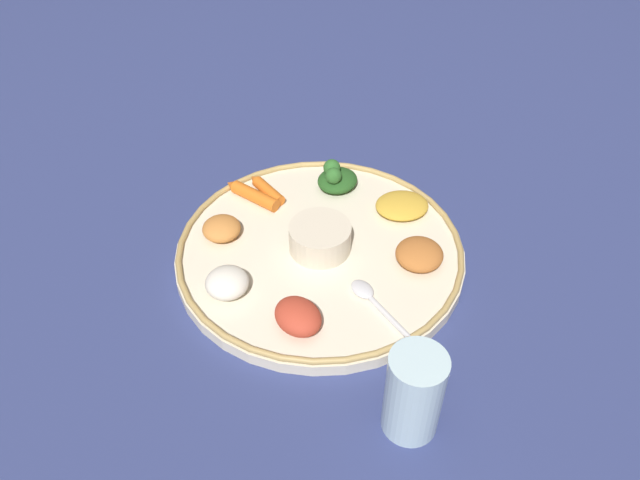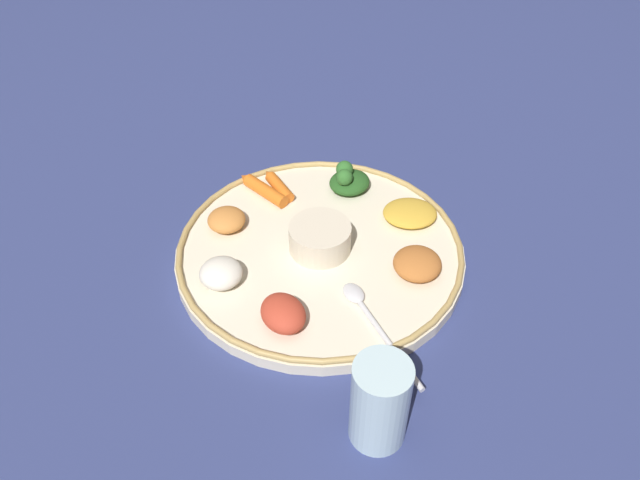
# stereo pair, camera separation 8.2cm
# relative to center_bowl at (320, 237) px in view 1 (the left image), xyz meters

# --- Properties ---
(ground_plane) EXTENTS (2.40, 2.40, 0.00)m
(ground_plane) POSITION_rel_center_bowl_xyz_m (0.00, 0.00, -0.04)
(ground_plane) COLOR navy
(platter) EXTENTS (0.38, 0.38, 0.02)m
(platter) POSITION_rel_center_bowl_xyz_m (0.00, 0.00, -0.03)
(platter) COLOR beige
(platter) RESTS_ON ground_plane
(platter_rim) EXTENTS (0.38, 0.38, 0.01)m
(platter_rim) POSITION_rel_center_bowl_xyz_m (0.00, 0.00, -0.02)
(platter_rim) COLOR tan
(platter_rim) RESTS_ON platter
(center_bowl) EXTENTS (0.08, 0.08, 0.04)m
(center_bowl) POSITION_rel_center_bowl_xyz_m (0.00, 0.00, 0.00)
(center_bowl) COLOR beige
(center_bowl) RESTS_ON platter
(spoon) EXTENTS (0.09, 0.16, 0.01)m
(spoon) POSITION_rel_center_bowl_xyz_m (0.06, -0.12, -0.02)
(spoon) COLOR silver
(spoon) RESTS_ON platter
(greens_pile) EXTENTS (0.08, 0.08, 0.04)m
(greens_pile) POSITION_rel_center_bowl_xyz_m (0.04, 0.12, -0.00)
(greens_pile) COLOR #23511E
(greens_pile) RESTS_ON platter
(carrot_near_spoon) EXTENTS (0.05, 0.07, 0.02)m
(carrot_near_spoon) POSITION_rel_center_bowl_xyz_m (-0.06, 0.13, -0.01)
(carrot_near_spoon) COLOR orange
(carrot_near_spoon) RESTS_ON platter
(carrot_outer) EXTENTS (0.08, 0.08, 0.02)m
(carrot_outer) POSITION_rel_center_bowl_xyz_m (-0.08, 0.12, -0.01)
(carrot_outer) COLOR orange
(carrot_outer) RESTS_ON platter
(mound_berbere_red) EXTENTS (0.07, 0.08, 0.03)m
(mound_berbere_red) POSITION_rel_center_bowl_xyz_m (-0.04, -0.12, -0.01)
(mound_berbere_red) COLOR #B73D28
(mound_berbere_red) RESTS_ON platter
(mound_chickpea) EXTENTS (0.08, 0.08, 0.03)m
(mound_chickpea) POSITION_rel_center_bowl_xyz_m (0.12, -0.04, -0.01)
(mound_chickpea) COLOR #B2662D
(mound_chickpea) RESTS_ON platter
(mound_squash) EXTENTS (0.06, 0.06, 0.02)m
(mound_squash) POSITION_rel_center_bowl_xyz_m (-0.13, 0.05, -0.01)
(mound_squash) COLOR #C67A38
(mound_squash) RESTS_ON platter
(mound_rice_white) EXTENTS (0.07, 0.07, 0.03)m
(mound_rice_white) POSITION_rel_center_bowl_xyz_m (-0.12, -0.06, -0.01)
(mound_rice_white) COLOR silver
(mound_rice_white) RESTS_ON platter
(mound_lentil_yellow) EXTENTS (0.08, 0.07, 0.02)m
(mound_lentil_yellow) POSITION_rel_center_bowl_xyz_m (0.13, 0.06, -0.01)
(mound_lentil_yellow) COLOR gold
(mound_lentil_yellow) RESTS_ON platter
(drinking_glass) EXTENTS (0.06, 0.06, 0.11)m
(drinking_glass) POSITION_rel_center_bowl_xyz_m (0.05, -0.26, 0.01)
(drinking_glass) COLOR silver
(drinking_glass) RESTS_ON ground_plane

